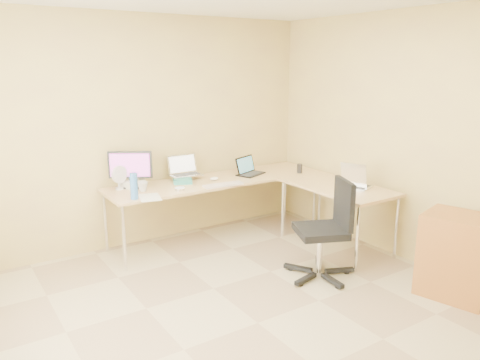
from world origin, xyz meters
TOP-DOWN VIEW (x-y plane):
  - floor at (0.00, 0.00)m, footprint 4.50×4.50m
  - wall_back at (0.00, 2.25)m, footprint 4.50×0.00m
  - wall_right at (2.10, 0.00)m, footprint 0.00×4.50m
  - desk_main at (0.72, 1.85)m, footprint 2.65×0.70m
  - desk_return at (1.70, 0.85)m, footprint 0.70×1.30m
  - monitor at (-0.26, 2.05)m, footprint 0.49×0.38m
  - book_stack at (0.32, 1.96)m, footprint 0.30×0.34m
  - laptop_center at (0.41, 2.05)m, footprint 0.37×0.29m
  - laptop_black at (1.19, 1.83)m, footprint 0.42×0.37m
  - keyboard at (0.62, 1.55)m, footprint 0.47×0.17m
  - mouse at (0.67, 1.83)m, footprint 0.12×0.09m
  - mug at (-0.22, 1.83)m, footprint 0.14×0.14m
  - cd_stack at (0.13, 1.65)m, footprint 0.13×0.13m
  - water_bottle at (-0.40, 1.59)m, footprint 0.09×0.09m
  - papers at (-0.25, 1.55)m, footprint 0.27×0.34m
  - white_box at (-0.24, 2.05)m, footprint 0.26×0.22m
  - desk_fan at (-0.40, 2.04)m, footprint 0.25×0.25m
  - black_cup at (1.75, 1.57)m, footprint 0.07×0.07m
  - laptop_return at (1.82, 0.68)m, footprint 0.44×0.40m
  - office_chair at (1.02, 0.38)m, footprint 0.78×0.78m
  - cabinet at (1.78, -0.58)m, footprint 0.60×0.68m

SIDE VIEW (x-z plane):
  - floor at x=0.00m, z-range 0.00..0.00m
  - cabinet at x=1.78m, z-range -0.04..0.76m
  - desk_main at x=0.72m, z-range 0.00..0.73m
  - desk_return at x=1.70m, z-range 0.00..0.73m
  - office_chair at x=1.02m, z-range 0.01..0.99m
  - papers at x=-0.25m, z-range 0.73..0.74m
  - keyboard at x=0.62m, z-range 0.73..0.75m
  - cd_stack at x=0.13m, z-range 0.73..0.76m
  - mouse at x=0.67m, z-range 0.73..0.77m
  - book_stack at x=0.32m, z-range 0.73..0.78m
  - white_box at x=-0.24m, z-range 0.73..0.81m
  - mug at x=-0.22m, z-range 0.73..0.83m
  - black_cup at x=1.75m, z-range 0.73..0.84m
  - laptop_black at x=1.19m, z-range 0.73..0.95m
  - laptop_return at x=1.82m, z-range 0.73..0.97m
  - desk_fan at x=-0.40m, z-range 0.73..0.97m
  - water_bottle at x=-0.40m, z-range 0.73..1.00m
  - laptop_center at x=0.41m, z-range 0.78..1.01m
  - monitor at x=-0.26m, z-range 0.73..1.14m
  - wall_back at x=0.00m, z-range -0.95..3.55m
  - wall_right at x=2.10m, z-range -0.95..3.55m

